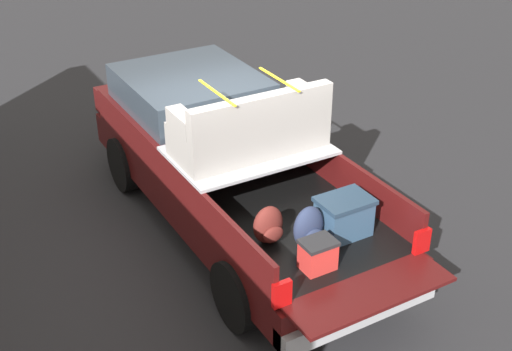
{
  "coord_description": "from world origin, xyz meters",
  "views": [
    {
      "loc": [
        -6.91,
        3.64,
        5.18
      ],
      "look_at": [
        -0.6,
        0.0,
        1.1
      ],
      "focal_mm": 47.64,
      "sensor_mm": 36.0,
      "label": 1
    }
  ],
  "objects": [
    {
      "name": "ground_plane",
      "position": [
        0.0,
        0.0,
        0.0
      ],
      "size": [
        40.0,
        40.0,
        0.0
      ],
      "primitive_type": "plane",
      "color": "#262628"
    },
    {
      "name": "pickup_truck",
      "position": [
        0.35,
        -0.0,
        0.95
      ],
      "size": [
        6.05,
        2.06,
        2.23
      ],
      "color": "#470F0F",
      "rests_on": "ground_plane"
    }
  ]
}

